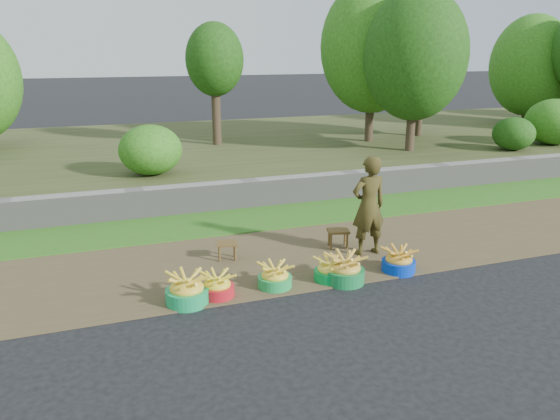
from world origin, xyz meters
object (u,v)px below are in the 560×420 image
object	(u,v)px
basin_b	(217,286)
basin_c	(275,277)
basin_f	(399,261)
basin_a	(187,290)
stool_left	(227,246)
vendor_woman	(369,206)
basin_e	(345,270)
basin_d	(330,271)
stool_right	(338,233)

from	to	relation	value
basin_b	basin_c	xyz separation A→B (m)	(0.78, 0.02, 0.00)
basin_b	basin_f	xyz separation A→B (m)	(2.61, -0.06, 0.01)
basin_a	basin_f	xyz separation A→B (m)	(3.00, -0.01, -0.02)
stool_left	vendor_woman	distance (m)	2.20
basin_e	vendor_woman	bearing A→B (deg)	46.50
basin_b	basin_c	world-z (taller)	basin_c
basin_d	stool_right	bearing A→B (deg)	59.73
basin_c	stool_right	xyz separation A→B (m)	(1.43, 1.06, 0.10)
stool_left	basin_d	bearing A→B (deg)	-46.91
basin_e	basin_c	bearing A→B (deg)	170.86
basin_a	vendor_woman	distance (m)	3.06
basin_d	stool_left	bearing A→B (deg)	133.09
basin_d	basin_a	bearing A→B (deg)	-179.14
basin_c	basin_d	xyz separation A→B (m)	(0.78, -0.05, -0.00)
basin_e	basin_d	bearing A→B (deg)	147.11
vendor_woman	basin_c	bearing A→B (deg)	19.39
basin_d	vendor_woman	world-z (taller)	vendor_woman
basin_a	stool_right	size ratio (longest dim) A/B	1.37
vendor_woman	basin_a	bearing A→B (deg)	12.58
stool_right	basin_b	bearing A→B (deg)	-154.04
basin_e	stool_right	world-z (taller)	basin_e
vendor_woman	basin_b	bearing A→B (deg)	13.53
basin_c	basin_f	xyz separation A→B (m)	(1.83, -0.08, 0.01)
basin_f	stool_right	bearing A→B (deg)	109.41
vendor_woman	stool_left	bearing A→B (deg)	-15.17
basin_b	basin_d	distance (m)	1.57
basin_b	basin_d	bearing A→B (deg)	-0.99
basin_c	basin_d	size ratio (longest dim) A/B	1.02
basin_a	basin_e	xyz separation A→B (m)	(2.12, -0.08, 0.00)
stool_left	stool_right	world-z (taller)	stool_right
basin_a	stool_right	distance (m)	2.84
basin_f	stool_left	distance (m)	2.51
stool_right	vendor_woman	size ratio (longest dim) A/B	0.26
basin_b	basin_f	bearing A→B (deg)	-1.39
basin_c	basin_d	bearing A→B (deg)	-3.37
basin_d	basin_f	xyz separation A→B (m)	(1.04, -0.04, 0.01)
basin_d	stool_left	distance (m)	1.66
basin_b	vendor_woman	size ratio (longest dim) A/B	0.29
basin_a	basin_b	world-z (taller)	basin_a
basin_b	stool_left	size ratio (longest dim) A/B	1.29
vendor_woman	basin_e	bearing A→B (deg)	44.68
basin_c	vendor_woman	bearing A→B (deg)	21.21
stool_right	basin_e	bearing A→B (deg)	-111.63
basin_d	basin_f	size ratio (longest dim) A/B	0.93
basin_e	basin_b	bearing A→B (deg)	175.60
basin_a	basin_d	xyz separation A→B (m)	(1.96, 0.03, -0.03)
basin_e	basin_f	size ratio (longest dim) A/B	1.13
basin_e	basin_f	xyz separation A→B (m)	(0.88, 0.07, -0.02)
basin_a	basin_f	bearing A→B (deg)	-0.13
basin_d	basin_e	bearing A→B (deg)	-32.89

